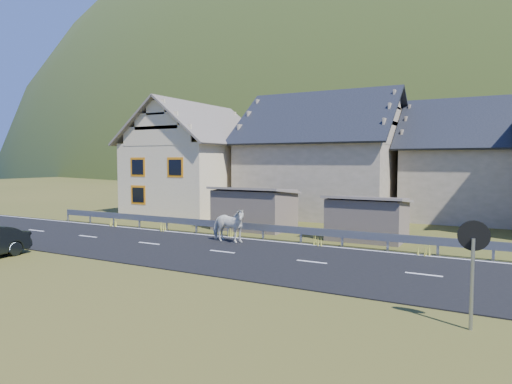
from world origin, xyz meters
The scene contains 13 objects.
ground centered at (0.00, 0.00, 0.00)m, with size 160.00×160.00×0.00m, color #363F15.
road centered at (0.00, 0.00, 0.02)m, with size 60.00×7.00×0.04m, color black.
lane_markings centered at (0.00, 0.00, 0.04)m, with size 60.00×6.60×0.01m, color silver.
guardrail centered at (0.00, 3.68, 0.56)m, with size 28.10×0.09×0.75m.
shed_left centered at (-2.00, 6.50, 1.10)m, with size 4.30×3.30×2.40m, color #706155.
shed_right centered at (4.50, 6.00, 1.00)m, with size 3.80×2.90×2.20m, color #706155.
house_cream centered at (-10.00, 12.00, 4.36)m, with size 7.80×9.80×8.30m.
house_stone_a centered at (-1.00, 15.00, 4.63)m, with size 10.80×9.80×8.90m.
house_stone_b centered at (9.00, 17.00, 4.24)m, with size 9.80×8.80×8.10m.
mountain centered at (5.00, 180.00, -20.00)m, with size 440.00×280.00×260.00m, color #2F3E16.
conifer_patch centered at (-55.00, 110.00, 6.00)m, with size 76.00×50.00×28.00m, color black.
horse centered at (-0.97, 2.03, 0.84)m, with size 1.90×0.86×1.60m, color silver.
traffic_mirror centered at (9.69, -4.56, 1.84)m, with size 0.70×0.21×2.51m.
Camera 1 is at (10.24, -15.87, 3.86)m, focal length 32.00 mm.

